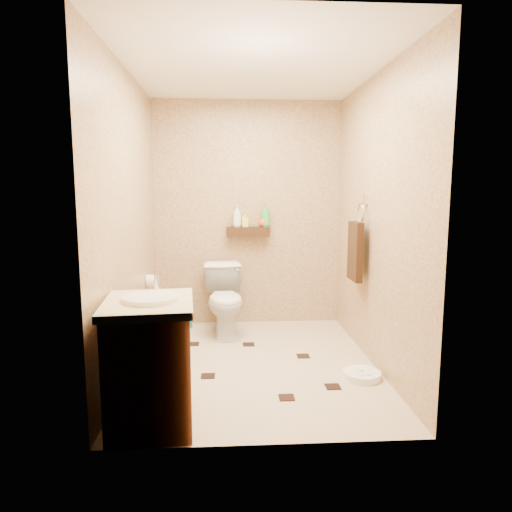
{
  "coord_description": "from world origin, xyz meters",
  "views": [
    {
      "loc": [
        -0.21,
        -3.69,
        1.45
      ],
      "look_at": [
        0.03,
        0.25,
        0.89
      ],
      "focal_mm": 32.0,
      "sensor_mm": 36.0,
      "label": 1
    }
  ],
  "objects": [
    {
      "name": "wall_left",
      "position": [
        -1.0,
        0.0,
        1.2
      ],
      "size": [
        0.04,
        2.5,
        2.4
      ],
      "primitive_type": "cube",
      "color": "tan",
      "rests_on": "ground"
    },
    {
      "name": "wall_front",
      "position": [
        0.0,
        -1.25,
        1.2
      ],
      "size": [
        2.0,
        0.04,
        2.4
      ],
      "primitive_type": "cube",
      "color": "tan",
      "rests_on": "ground"
    },
    {
      "name": "towel_ring",
      "position": [
        0.91,
        0.25,
        0.95
      ],
      "size": [
        0.12,
        0.3,
        0.76
      ],
      "color": "silver",
      "rests_on": "wall_right"
    },
    {
      "name": "toilet_brush",
      "position": [
        -0.65,
        1.07,
        0.15
      ],
      "size": [
        0.1,
        0.1,
        0.42
      ],
      "color": "#1B6C6C",
      "rests_on": "ground"
    },
    {
      "name": "wall_shelf",
      "position": [
        0.0,
        1.17,
        1.02
      ],
      "size": [
        0.46,
        0.14,
        0.1
      ],
      "primitive_type": "cube",
      "color": "#361D0E",
      "rests_on": "wall_back"
    },
    {
      "name": "bottle_b",
      "position": [
        -0.03,
        1.17,
        1.14
      ],
      "size": [
        0.08,
        0.08,
        0.15
      ],
      "primitive_type": "imported",
      "rotation": [
        0.0,
        0.0,
        3.3
      ],
      "color": "yellow",
      "rests_on": "wall_shelf"
    },
    {
      "name": "bottle_d",
      "position": [
        0.19,
        1.17,
        1.2
      ],
      "size": [
        0.12,
        0.12,
        0.25
      ],
      "primitive_type": "imported",
      "rotation": [
        0.0,
        0.0,
        5.02
      ],
      "color": "green",
      "rests_on": "wall_shelf"
    },
    {
      "name": "toilet_paper",
      "position": [
        -0.94,
        0.65,
        0.6
      ],
      "size": [
        0.12,
        0.11,
        0.12
      ],
      "color": "white",
      "rests_on": "wall_left"
    },
    {
      "name": "wall_back",
      "position": [
        0.0,
        1.25,
        1.2
      ],
      "size": [
        2.0,
        0.04,
        2.4
      ],
      "primitive_type": "cube",
      "color": "tan",
      "rests_on": "ground"
    },
    {
      "name": "ceiling",
      "position": [
        0.0,
        0.0,
        2.4
      ],
      "size": [
        2.0,
        2.5,
        0.02
      ],
      "primitive_type": "cube",
      "color": "white",
      "rests_on": "wall_back"
    },
    {
      "name": "floor_accents",
      "position": [
        0.04,
        -0.04,
        0.0
      ],
      "size": [
        1.22,
        1.29,
        0.01
      ],
      "color": "black",
      "rests_on": "ground"
    },
    {
      "name": "wall_right",
      "position": [
        1.0,
        0.0,
        1.2
      ],
      "size": [
        0.04,
        2.5,
        2.4
      ],
      "primitive_type": "cube",
      "color": "tan",
      "rests_on": "ground"
    },
    {
      "name": "bottle_a",
      "position": [
        -0.12,
        1.17,
        1.19
      ],
      "size": [
        0.12,
        0.12,
        0.23
      ],
      "primitive_type": "imported",
      "rotation": [
        0.0,
        0.0,
        2.57
      ],
      "color": "silver",
      "rests_on": "wall_shelf"
    },
    {
      "name": "ground",
      "position": [
        0.0,
        0.0,
        0.0
      ],
      "size": [
        2.5,
        2.5,
        0.0
      ],
      "primitive_type": "plane",
      "color": "beige",
      "rests_on": "ground"
    },
    {
      "name": "bottle_c",
      "position": [
        0.16,
        1.17,
        1.13
      ],
      "size": [
        0.12,
        0.12,
        0.13
      ],
      "primitive_type": "imported",
      "rotation": [
        0.0,
        0.0,
        6.04
      ],
      "color": "#E9471B",
      "rests_on": "wall_shelf"
    },
    {
      "name": "vanity",
      "position": [
        -0.7,
        -0.95,
        0.41
      ],
      "size": [
        0.59,
        0.69,
        0.91
      ],
      "rotation": [
        0.0,
        0.0,
        0.09
      ],
      "color": "brown",
      "rests_on": "ground"
    },
    {
      "name": "bathroom_scale",
      "position": [
        0.82,
        -0.36,
        0.03
      ],
      "size": [
        0.33,
        0.33,
        0.06
      ],
      "rotation": [
        0.0,
        0.0,
        -0.12
      ],
      "color": "white",
      "rests_on": "ground"
    },
    {
      "name": "toilet",
      "position": [
        -0.25,
        0.83,
        0.35
      ],
      "size": [
        0.47,
        0.73,
        0.7
      ],
      "primitive_type": "imported",
      "rotation": [
        0.0,
        0.0,
        0.11
      ],
      "color": "white",
      "rests_on": "ground"
    }
  ]
}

